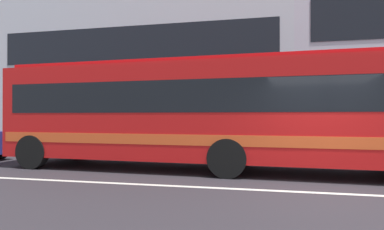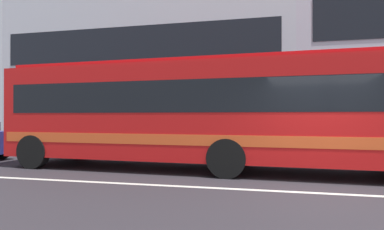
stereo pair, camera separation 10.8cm
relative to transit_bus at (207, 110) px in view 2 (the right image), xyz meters
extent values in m
plane|color=#2E292F|center=(2.96, -2.41, -1.74)|extent=(160.00, 160.00, 0.00)
cube|color=silver|center=(2.96, -2.41, -1.73)|extent=(60.00, 0.16, 0.01)
cube|color=silver|center=(-6.02, 13.83, 3.29)|extent=(18.21, 10.61, 10.04)
cube|color=black|center=(-6.02, 8.50, 4.09)|extent=(16.75, 0.04, 2.01)
cube|color=red|center=(0.00, 0.00, -0.05)|extent=(12.26, 3.04, 2.67)
cube|color=black|center=(0.00, 0.00, 0.35)|extent=(11.53, 3.03, 0.86)
cube|color=#E85223|center=(0.00, 0.00, -0.78)|extent=(12.02, 3.05, 0.28)
cube|color=red|center=(0.00, 0.00, 1.35)|extent=(11.76, 2.61, 0.12)
cube|color=black|center=(-6.09, 0.26, 0.35)|extent=(0.12, 2.11, 0.94)
cylinder|color=black|center=(-5.13, -0.94, -1.24)|extent=(1.01, 0.32, 1.00)
cylinder|color=black|center=(-5.03, 1.38, -1.24)|extent=(1.01, 0.32, 1.00)
cylinder|color=black|center=(0.71, -1.19, -1.24)|extent=(1.01, 0.32, 1.00)
cylinder|color=black|center=(0.81, 1.12, -1.24)|extent=(1.01, 0.32, 1.00)
cylinder|color=black|center=(-7.81, 0.73, -1.42)|extent=(0.65, 0.24, 0.64)
camera|label=1|loc=(1.70, -9.60, -0.19)|focal=31.25mm
camera|label=2|loc=(1.80, -9.57, -0.19)|focal=31.25mm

